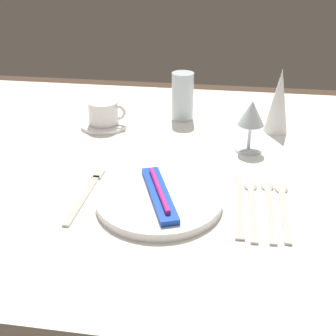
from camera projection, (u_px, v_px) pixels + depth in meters
dining_table at (161, 185)px, 1.11m from camera, size 1.80×1.11×0.74m
dinner_plate at (159, 200)px, 0.88m from camera, size 0.26×0.26×0.02m
toothbrush_package at (159, 193)px, 0.87m from camera, size 0.11×0.21×0.02m
fork_outer at (87, 192)px, 0.92m from camera, size 0.02×0.23×0.00m
dinner_knife at (239, 206)px, 0.87m from camera, size 0.02×0.24×0.00m
spoon_soup at (252, 202)px, 0.88m from camera, size 0.03×0.22×0.01m
spoon_dessert at (269, 202)px, 0.88m from camera, size 0.03×0.23×0.01m
spoon_tea at (283, 204)px, 0.88m from camera, size 0.03×0.21×0.01m
saucer_left at (104, 125)px, 1.24m from camera, size 0.13×0.13×0.01m
coffee_cup_left at (104, 113)px, 1.22m from camera, size 0.11×0.08×0.07m
wine_glass_left at (251, 117)px, 1.06m from camera, size 0.07×0.07×0.13m
drink_tumbler at (183, 99)px, 1.27m from camera, size 0.06×0.06×0.14m
napkin_folded at (279, 101)px, 1.17m from camera, size 0.07×0.07×0.18m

